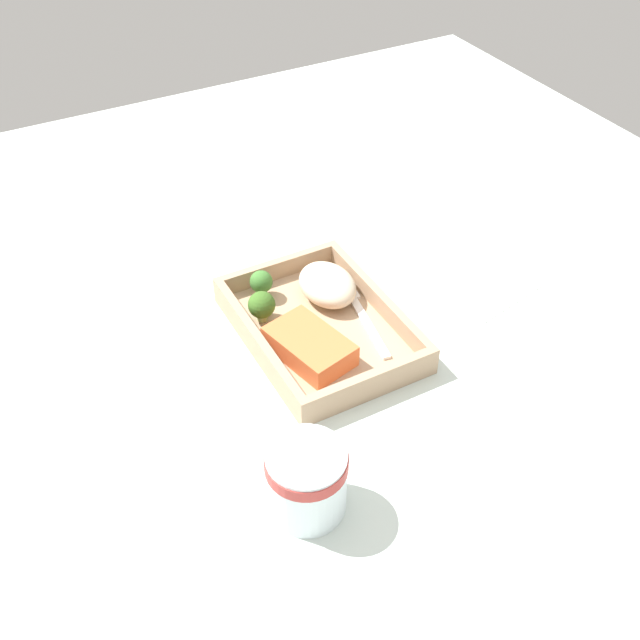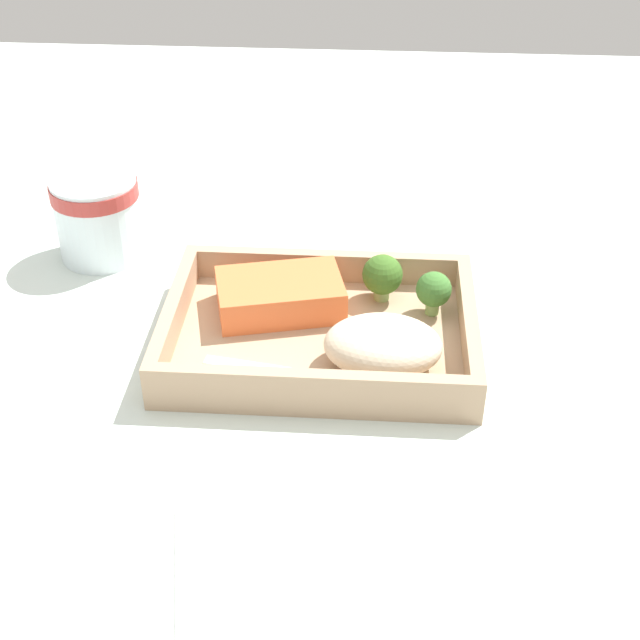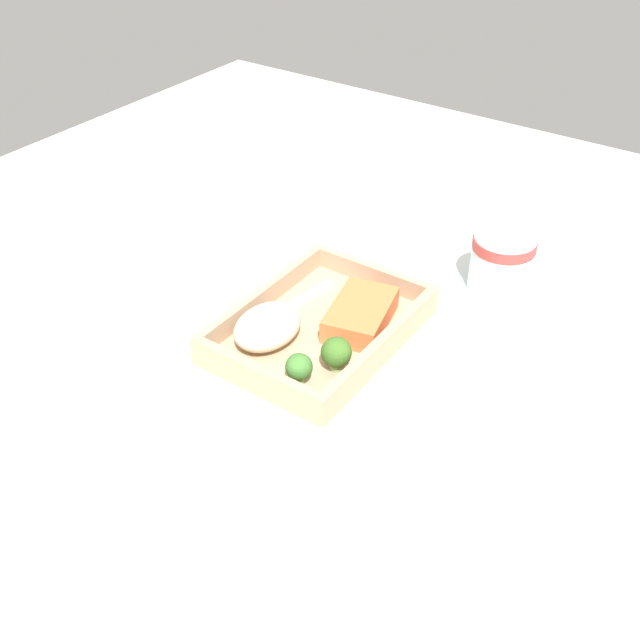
% 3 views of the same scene
% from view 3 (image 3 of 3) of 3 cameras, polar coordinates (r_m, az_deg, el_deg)
% --- Properties ---
extents(ground_plane, '(1.60, 1.60, 0.02)m').
position_cam_3_polar(ground_plane, '(0.96, -0.00, -1.77)').
color(ground_plane, silver).
extents(takeout_tray, '(0.27, 0.19, 0.01)m').
position_cam_3_polar(takeout_tray, '(0.95, -0.00, -1.01)').
color(takeout_tray, tan).
rests_on(takeout_tray, ground_plane).
extents(tray_rim, '(0.27, 0.19, 0.03)m').
position_cam_3_polar(tray_rim, '(0.94, -0.00, -0.04)').
color(tray_rim, tan).
rests_on(tray_rim, takeout_tray).
extents(salmon_fillet, '(0.12, 0.09, 0.03)m').
position_cam_3_polar(salmon_fillet, '(0.95, 3.11, 0.42)').
color(salmon_fillet, orange).
rests_on(salmon_fillet, takeout_tray).
extents(mashed_potatoes, '(0.10, 0.07, 0.04)m').
position_cam_3_polar(mashed_potatoes, '(0.92, -4.03, -0.50)').
color(mashed_potatoes, beige).
rests_on(mashed_potatoes, takeout_tray).
extents(broccoli_floret_1, '(0.03, 0.03, 0.04)m').
position_cam_3_polar(broccoli_floret_1, '(0.85, -1.61, -3.65)').
color(broccoli_floret_1, '#7DA95E').
rests_on(broccoli_floret_1, takeout_tray).
extents(broccoli_floret_2, '(0.04, 0.04, 0.04)m').
position_cam_3_polar(broccoli_floret_2, '(0.87, 1.25, -2.52)').
color(broccoli_floret_2, '#82A160').
rests_on(broccoli_floret_2, takeout_tray).
extents(fork, '(0.16, 0.04, 0.00)m').
position_cam_3_polar(fork, '(0.98, -2.87, 0.76)').
color(fork, white).
rests_on(fork, takeout_tray).
extents(paper_cup, '(0.09, 0.09, 0.08)m').
position_cam_3_polar(paper_cup, '(1.05, 13.68, 4.48)').
color(paper_cup, white).
rests_on(paper_cup, ground_plane).
extents(receipt_slip, '(0.11, 0.17, 0.00)m').
position_cam_3_polar(receipt_slip, '(1.12, -10.36, 4.53)').
color(receipt_slip, white).
rests_on(receipt_slip, ground_plane).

